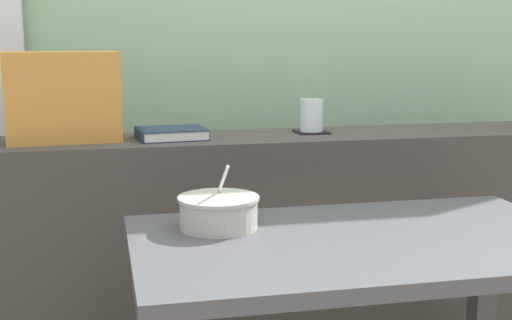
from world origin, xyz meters
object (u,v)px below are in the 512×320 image
(closed_book, at_px, (171,133))
(juice_glass, at_px, (312,116))
(breakfast_table, at_px, (360,289))
(soup_bowl, at_px, (219,212))
(coaster_square, at_px, (311,132))
(throw_pillow, at_px, (63,97))

(closed_book, bearing_deg, juice_glass, 3.99)
(breakfast_table, distance_m, soup_bowl, 0.38)
(coaster_square, xyz_separation_m, juice_glass, (0.00, 0.00, 0.05))
(breakfast_table, distance_m, juice_glass, 0.73)
(coaster_square, height_order, juice_glass, juice_glass)
(throw_pillow, relative_size, soup_bowl, 1.63)
(juice_glass, relative_size, soup_bowl, 0.52)
(soup_bowl, bearing_deg, throw_pillow, 127.77)
(throw_pillow, bearing_deg, breakfast_table, -42.60)
(coaster_square, height_order, closed_book, closed_book)
(coaster_square, distance_m, juice_glass, 0.05)
(breakfast_table, relative_size, closed_book, 4.92)
(coaster_square, relative_size, soup_bowl, 0.51)
(soup_bowl, bearing_deg, coaster_square, 52.61)
(breakfast_table, bearing_deg, coaster_square, 83.26)
(closed_book, xyz_separation_m, soup_bowl, (0.06, -0.47, -0.13))
(closed_book, bearing_deg, soup_bowl, -82.31)
(juice_glass, xyz_separation_m, soup_bowl, (-0.39, -0.50, -0.16))
(juice_glass, distance_m, closed_book, 0.45)
(coaster_square, height_order, soup_bowl, soup_bowl)
(closed_book, xyz_separation_m, throw_pillow, (-0.31, 0.01, 0.11))
(breakfast_table, distance_m, closed_book, 0.78)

